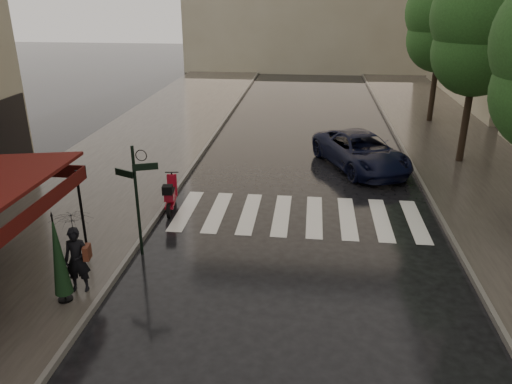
% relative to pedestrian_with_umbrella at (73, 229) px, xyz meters
% --- Properties ---
extents(ground, '(120.00, 120.00, 0.00)m').
position_rel_pedestrian_with_umbrella_xyz_m(ground, '(2.00, -0.96, -1.73)').
color(ground, black).
rests_on(ground, ground).
extents(sidewalk_near, '(6.00, 60.00, 0.12)m').
position_rel_pedestrian_with_umbrella_xyz_m(sidewalk_near, '(-2.50, 11.04, -1.67)').
color(sidewalk_near, '#38332D').
rests_on(sidewalk_near, ground).
extents(sidewalk_far, '(5.50, 60.00, 0.12)m').
position_rel_pedestrian_with_umbrella_xyz_m(sidewalk_far, '(12.25, 11.04, -1.67)').
color(sidewalk_far, '#38332D').
rests_on(sidewalk_far, ground).
extents(curb_near, '(0.12, 60.00, 0.16)m').
position_rel_pedestrian_with_umbrella_xyz_m(curb_near, '(0.55, 11.04, -1.66)').
color(curb_near, '#595651').
rests_on(curb_near, ground).
extents(curb_far, '(0.12, 60.00, 0.16)m').
position_rel_pedestrian_with_umbrella_xyz_m(curb_far, '(9.45, 11.04, -1.66)').
color(curb_far, '#595651').
rests_on(curb_far, ground).
extents(crosswalk, '(7.85, 3.20, 0.01)m').
position_rel_pedestrian_with_umbrella_xyz_m(crosswalk, '(4.97, 5.04, -1.73)').
color(crosswalk, silver).
rests_on(crosswalk, ground).
extents(signpost, '(1.17, 0.29, 3.10)m').
position_rel_pedestrian_with_umbrella_xyz_m(signpost, '(0.80, 2.04, 0.10)').
color(signpost, black).
rests_on(signpost, ground).
extents(tree_mid, '(3.80, 3.80, 8.34)m').
position_rel_pedestrian_with_umbrella_xyz_m(tree_mid, '(11.50, 11.04, 3.86)').
color(tree_mid, black).
rests_on(tree_mid, sidewalk_far).
extents(tree_far, '(3.80, 3.80, 8.16)m').
position_rel_pedestrian_with_umbrella_xyz_m(tree_far, '(11.70, 18.04, 3.72)').
color(tree_far, black).
rests_on(tree_far, sidewalk_far).
extents(pedestrian_with_umbrella, '(1.08, 1.10, 2.42)m').
position_rel_pedestrian_with_umbrella_xyz_m(pedestrian_with_umbrella, '(0.00, 0.00, 0.00)').
color(pedestrian_with_umbrella, black).
rests_on(pedestrian_with_umbrella, sidewalk_near).
extents(scooter, '(0.57, 1.70, 1.12)m').
position_rel_pedestrian_with_umbrella_xyz_m(scooter, '(0.81, 5.00, -1.21)').
color(scooter, black).
rests_on(scooter, ground).
extents(parked_car, '(4.20, 5.62, 1.42)m').
position_rel_pedestrian_with_umbrella_xyz_m(parked_car, '(7.32, 10.00, -1.02)').
color(parked_car, black).
rests_on(parked_car, ground).
extents(parasol_back, '(0.41, 0.41, 2.18)m').
position_rel_pedestrian_with_umbrella_xyz_m(parasol_back, '(-0.18, -0.46, -0.44)').
color(parasol_back, black).
rests_on(parasol_back, sidewalk_near).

